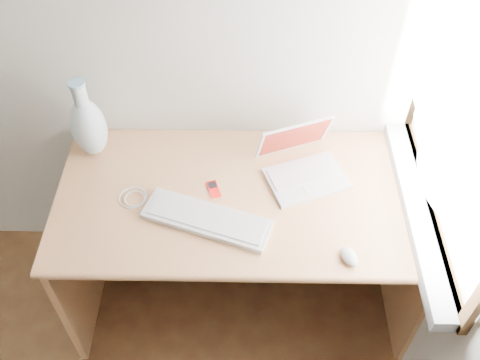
{
  "coord_description": "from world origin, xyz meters",
  "views": [
    {
      "loc": [
        1.04,
        0.03,
        2.37
      ],
      "look_at": [
        1.02,
        1.35,
        0.89
      ],
      "focal_mm": 40.0,
      "sensor_mm": 36.0,
      "label": 1
    }
  ],
  "objects_px": {
    "vase": "(88,125)",
    "laptop": "(307,164)",
    "external_keyboard": "(207,219)",
    "desk": "(243,212)"
  },
  "relations": [
    {
      "from": "vase",
      "to": "laptop",
      "type": "bearing_deg",
      "value": -6.93
    },
    {
      "from": "laptop",
      "to": "external_keyboard",
      "type": "xyz_separation_m",
      "value": [
        -0.39,
        -0.25,
        -0.04
      ]
    },
    {
      "from": "desk",
      "to": "laptop",
      "type": "distance_m",
      "value": 0.37
    },
    {
      "from": "desk",
      "to": "laptop",
      "type": "bearing_deg",
      "value": 7.46
    },
    {
      "from": "external_keyboard",
      "to": "vase",
      "type": "bearing_deg",
      "value": 162.65
    },
    {
      "from": "desk",
      "to": "external_keyboard",
      "type": "bearing_deg",
      "value": -121.16
    },
    {
      "from": "laptop",
      "to": "external_keyboard",
      "type": "distance_m",
      "value": 0.46
    },
    {
      "from": "desk",
      "to": "external_keyboard",
      "type": "xyz_separation_m",
      "value": [
        -0.13,
        -0.22,
        0.24
      ]
    },
    {
      "from": "desk",
      "to": "vase",
      "type": "relative_size",
      "value": 4.02
    },
    {
      "from": "laptop",
      "to": "vase",
      "type": "height_order",
      "value": "vase"
    }
  ]
}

